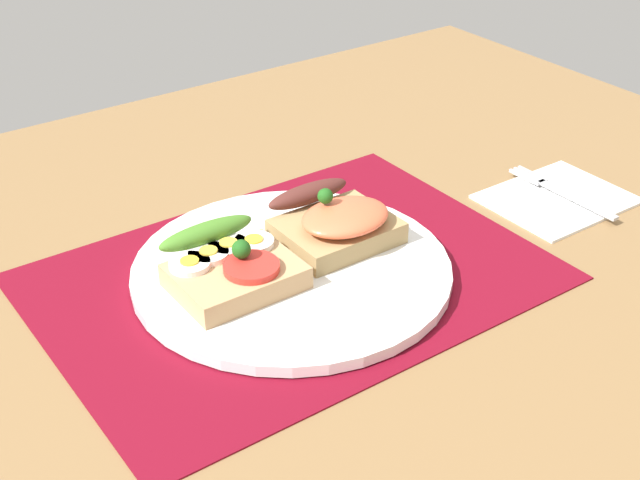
{
  "coord_description": "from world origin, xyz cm",
  "views": [
    {
      "loc": [
        -35.27,
        -53.65,
        42.47
      ],
      "look_at": [
        3.0,
        0.0,
        2.8
      ],
      "focal_mm": 49.69,
      "sensor_mm": 36.0,
      "label": 1
    }
  ],
  "objects_px": {
    "sandwich_salmon": "(335,221)",
    "fork": "(559,191)",
    "sandwich_egg_tomato": "(229,265)",
    "napkin": "(557,198)",
    "plate": "(292,270)"
  },
  "relations": [
    {
      "from": "sandwich_salmon",
      "to": "fork",
      "type": "relative_size",
      "value": 0.76
    },
    {
      "from": "sandwich_egg_tomato",
      "to": "napkin",
      "type": "height_order",
      "value": "sandwich_egg_tomato"
    },
    {
      "from": "plate",
      "to": "sandwich_salmon",
      "type": "height_order",
      "value": "sandwich_salmon"
    },
    {
      "from": "sandwich_salmon",
      "to": "fork",
      "type": "distance_m",
      "value": 0.25
    },
    {
      "from": "sandwich_egg_tomato",
      "to": "napkin",
      "type": "bearing_deg",
      "value": -7.89
    },
    {
      "from": "sandwich_salmon",
      "to": "plate",
      "type": "bearing_deg",
      "value": -166.2
    },
    {
      "from": "plate",
      "to": "sandwich_salmon",
      "type": "bearing_deg",
      "value": 13.8
    },
    {
      "from": "plate",
      "to": "sandwich_egg_tomato",
      "type": "height_order",
      "value": "sandwich_egg_tomato"
    },
    {
      "from": "napkin",
      "to": "fork",
      "type": "relative_size",
      "value": 1.04
    },
    {
      "from": "plate",
      "to": "fork",
      "type": "height_order",
      "value": "plate"
    },
    {
      "from": "sandwich_salmon",
      "to": "napkin",
      "type": "bearing_deg",
      "value": -12.01
    },
    {
      "from": "sandwich_salmon",
      "to": "napkin",
      "type": "xyz_separation_m",
      "value": [
        0.24,
        -0.05,
        -0.03
      ]
    },
    {
      "from": "sandwich_salmon",
      "to": "napkin",
      "type": "distance_m",
      "value": 0.25
    },
    {
      "from": "fork",
      "to": "sandwich_egg_tomato",
      "type": "bearing_deg",
      "value": 172.79
    },
    {
      "from": "plate",
      "to": "fork",
      "type": "relative_size",
      "value": 2.09
    }
  ]
}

